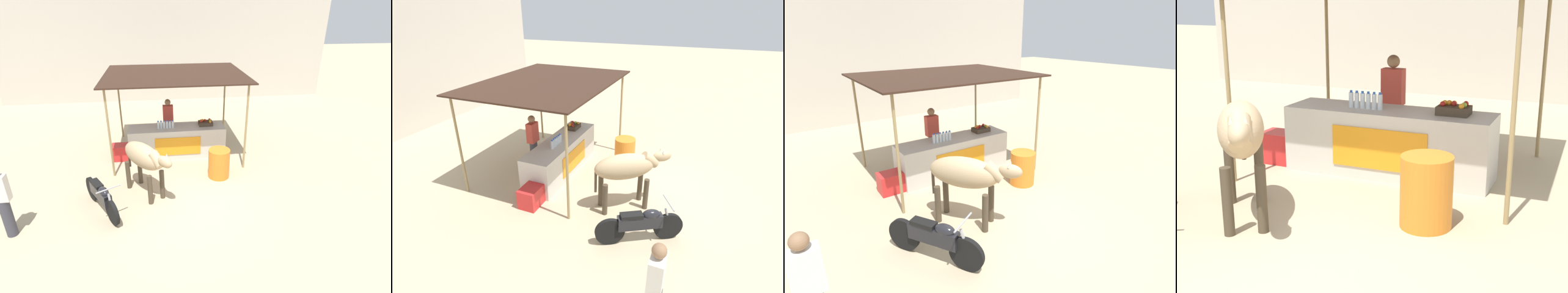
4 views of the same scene
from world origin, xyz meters
TOP-DOWN VIEW (x-y plane):
  - ground_plane at (0.00, 0.00)m, footprint 60.00×60.00m
  - stall_counter at (0.00, 2.20)m, footprint 3.00×0.82m
  - water_bottle_row at (-0.35, 2.15)m, footprint 0.52×0.07m
  - fruit_crate at (0.92, 2.25)m, footprint 0.44×0.32m
  - vendor_behind_counter at (-0.23, 2.95)m, footprint 0.34×0.22m
  - cooler_box at (-1.75, 2.10)m, footprint 0.60×0.44m
  - water_barrel at (1.05, 0.65)m, footprint 0.60×0.60m
  - cow at (-0.95, 0.03)m, footprint 1.36×1.69m

SIDE VIEW (x-z plane):
  - ground_plane at x=0.00m, z-range 0.00..0.00m
  - cooler_box at x=-1.75m, z-range 0.00..0.48m
  - water_barrel at x=1.05m, z-range 0.00..0.83m
  - stall_counter at x=0.00m, z-range 0.00..0.96m
  - vendor_behind_counter at x=-0.23m, z-range 0.02..1.67m
  - cow at x=-0.95m, z-range 0.32..1.75m
  - fruit_crate at x=0.92m, z-range 0.94..1.13m
  - water_bottle_row at x=-0.35m, z-range 0.95..1.20m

